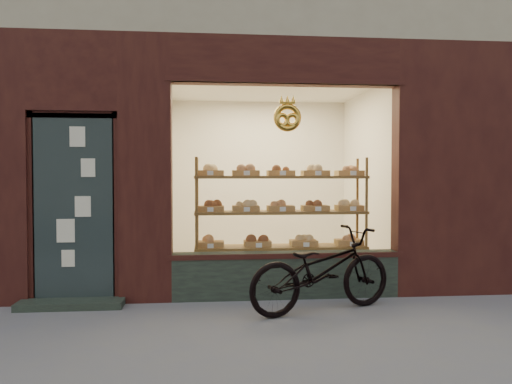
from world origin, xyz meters
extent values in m
plane|color=slate|center=(0.00, 0.00, 0.00)|extent=(90.00, 90.00, 0.00)
cube|color=black|center=(0.45, 2.12, 0.28)|extent=(2.70, 0.25, 0.55)
cube|color=#283234|center=(-2.00, 2.06, 1.10)|extent=(0.90, 0.04, 2.15)
cube|color=black|center=(-2.00, 1.90, 0.04)|extent=(1.15, 0.35, 0.08)
torus|color=#F4B43B|center=(0.45, 2.02, 2.15)|extent=(0.33, 0.07, 0.33)
cube|color=#5C3A12|center=(0.45, 2.55, 0.05)|extent=(2.20, 0.45, 0.04)
cube|color=#5C3A12|center=(0.45, 2.55, 0.55)|extent=(2.20, 0.45, 0.03)
cube|color=#5C3A12|center=(0.45, 2.55, 1.00)|extent=(2.20, 0.45, 0.04)
cube|color=#5C3A12|center=(0.45, 2.55, 1.45)|extent=(2.20, 0.45, 0.04)
cylinder|color=#5C3A12|center=(-0.62, 2.35, 0.85)|extent=(0.04, 0.04, 1.70)
cylinder|color=#5C3A12|center=(1.52, 2.35, 0.85)|extent=(0.04, 0.04, 1.70)
cylinder|color=#5C3A12|center=(-0.62, 2.75, 0.85)|extent=(0.04, 0.04, 1.70)
cylinder|color=#5C3A12|center=(1.52, 2.75, 0.85)|extent=(0.04, 0.04, 1.70)
cube|color=#A1643A|center=(-0.45, 2.55, 0.60)|extent=(0.34, 0.24, 0.07)
sphere|color=#9C643D|center=(-0.45, 2.55, 0.69)|extent=(0.11, 0.11, 0.11)
cube|color=white|center=(-0.45, 2.36, 0.60)|extent=(0.07, 0.01, 0.05)
cube|color=#A1643A|center=(0.15, 2.55, 0.60)|extent=(0.34, 0.24, 0.07)
sphere|color=brown|center=(0.15, 2.55, 0.69)|extent=(0.11, 0.11, 0.11)
cube|color=white|center=(0.15, 2.36, 0.60)|extent=(0.08, 0.01, 0.05)
cube|color=#A1643A|center=(0.75, 2.55, 0.60)|extent=(0.34, 0.24, 0.07)
sphere|color=#EFC681|center=(0.75, 2.55, 0.69)|extent=(0.11, 0.11, 0.11)
cube|color=white|center=(0.75, 2.36, 0.60)|extent=(0.07, 0.01, 0.05)
cube|color=#A1643A|center=(1.35, 2.55, 0.60)|extent=(0.34, 0.24, 0.07)
sphere|color=#9C643D|center=(1.35, 2.55, 0.69)|extent=(0.11, 0.11, 0.11)
cube|color=white|center=(1.35, 2.36, 0.60)|extent=(0.08, 0.01, 0.05)
cube|color=#A1643A|center=(-0.45, 2.55, 1.05)|extent=(0.34, 0.24, 0.07)
sphere|color=brown|center=(-0.45, 2.55, 1.14)|extent=(0.11, 0.11, 0.11)
cube|color=white|center=(-0.45, 2.36, 1.05)|extent=(0.07, 0.01, 0.06)
cube|color=#A1643A|center=(0.00, 2.55, 1.05)|extent=(0.34, 0.24, 0.07)
sphere|color=#EFC681|center=(0.00, 2.55, 1.14)|extent=(0.11, 0.11, 0.11)
cube|color=white|center=(0.00, 2.36, 1.05)|extent=(0.07, 0.01, 0.06)
cube|color=#A1643A|center=(0.45, 2.55, 1.05)|extent=(0.34, 0.24, 0.07)
sphere|color=#9C643D|center=(0.45, 2.55, 1.14)|extent=(0.11, 0.11, 0.11)
cube|color=white|center=(0.45, 2.36, 1.05)|extent=(0.07, 0.01, 0.06)
cube|color=#A1643A|center=(0.90, 2.55, 1.05)|extent=(0.34, 0.24, 0.07)
sphere|color=brown|center=(0.90, 2.55, 1.14)|extent=(0.11, 0.11, 0.11)
cube|color=white|center=(0.90, 2.36, 1.05)|extent=(0.07, 0.01, 0.06)
cube|color=#A1643A|center=(1.35, 2.55, 1.05)|extent=(0.34, 0.24, 0.07)
sphere|color=#EFC681|center=(1.35, 2.55, 1.14)|extent=(0.11, 0.11, 0.11)
cube|color=white|center=(1.35, 2.36, 1.05)|extent=(0.08, 0.01, 0.06)
cube|color=#A1643A|center=(-0.45, 2.55, 1.50)|extent=(0.34, 0.24, 0.07)
sphere|color=#EFC681|center=(-0.45, 2.55, 1.59)|extent=(0.11, 0.11, 0.11)
cube|color=white|center=(-0.45, 2.36, 1.50)|extent=(0.07, 0.01, 0.06)
cube|color=#A1643A|center=(0.00, 2.55, 1.50)|extent=(0.34, 0.24, 0.07)
sphere|color=#9C643D|center=(0.00, 2.55, 1.59)|extent=(0.11, 0.11, 0.11)
cube|color=white|center=(0.00, 2.36, 1.50)|extent=(0.07, 0.01, 0.06)
cube|color=#A1643A|center=(0.45, 2.55, 1.50)|extent=(0.34, 0.24, 0.07)
sphere|color=brown|center=(0.45, 2.55, 1.59)|extent=(0.11, 0.11, 0.11)
cube|color=white|center=(0.45, 2.36, 1.50)|extent=(0.07, 0.01, 0.06)
cube|color=#A1643A|center=(0.90, 2.55, 1.50)|extent=(0.34, 0.24, 0.07)
sphere|color=#EFC681|center=(0.90, 2.55, 1.59)|extent=(0.11, 0.11, 0.11)
cube|color=white|center=(0.90, 2.36, 1.50)|extent=(0.07, 0.01, 0.06)
cube|color=#A1643A|center=(1.35, 2.55, 1.50)|extent=(0.34, 0.24, 0.07)
sphere|color=#9C643D|center=(1.35, 2.55, 1.59)|extent=(0.11, 0.11, 0.11)
cube|color=white|center=(1.35, 2.36, 1.50)|extent=(0.08, 0.01, 0.06)
imported|color=black|center=(0.74, 1.47, 0.45)|extent=(1.82, 1.14, 0.90)
camera|label=1|loc=(-0.48, -3.78, 1.46)|focal=35.00mm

